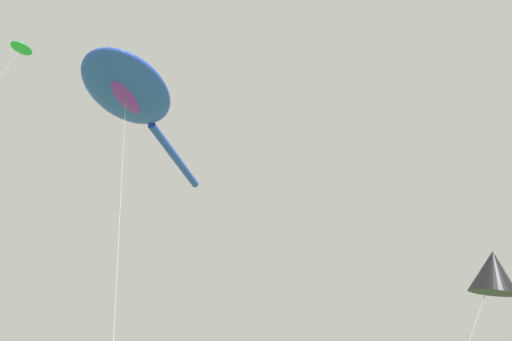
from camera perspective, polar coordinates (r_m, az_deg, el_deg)
The scene contains 3 objects.
big_show_kite at distance 23.80m, azimuth -14.42°, elevation 8.70°, with size 10.69×9.46×17.70m.
small_kite_diamond_red at distance 14.71m, azimuth 25.76°, elevation -10.53°, with size 5.10×2.59×7.28m.
small_kite_tiny_distant at distance 26.28m, azimuth -25.80°, elevation 12.30°, with size 4.36×2.46×19.46m.
Camera 1 is at (-8.06, 1.45, 1.89)m, focal length 34.49 mm.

